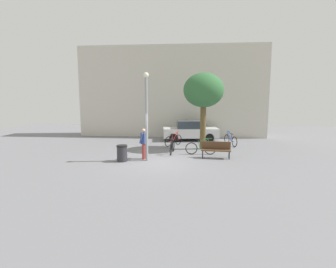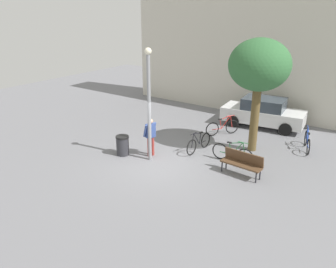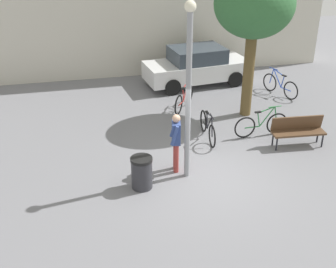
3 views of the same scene
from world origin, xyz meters
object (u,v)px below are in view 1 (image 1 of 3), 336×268
person_by_lamppost (144,142)px  bicycle_red (173,140)px  bicycle_green (201,148)px  bicycle_black (172,147)px  parked_car_white (190,131)px  lamppost (146,111)px  bicycle_blue (230,140)px  trash_bin (122,153)px  park_bench (216,148)px  plaza_tree (204,91)px

person_by_lamppost → bicycle_red: 4.33m
bicycle_green → bicycle_red: (-1.82, 2.64, 0.00)m
bicycle_black → parked_car_white: parked_car_white is taller
bicycle_red → lamppost: bearing=-103.8°
bicycle_blue → bicycle_green: bearing=-124.4°
person_by_lamppost → trash_bin: size_ratio=1.94×
bicycle_green → bicycle_red: same height
bicycle_red → parked_car_white: bearing=64.3°
park_bench → plaza_tree: bearing=104.2°
bicycle_red → parked_car_white: 2.67m
lamppost → park_bench: lamppost is taller
park_bench → bicycle_black: bearing=158.2°
park_bench → trash_bin: (-4.97, -1.24, -0.11)m
bicycle_black → bicycle_green: bearing=-5.4°
lamppost → bicycle_green: (2.91, 1.79, -2.24)m
lamppost → person_by_lamppost: 1.70m
person_by_lamppost → park_bench: (3.93, 0.61, -0.42)m
lamppost → parked_car_white: (2.23, 6.80, -1.85)m
bicycle_green → bicycle_black: same height
plaza_tree → trash_bin: plaza_tree is taller
person_by_lamppost → plaza_tree: bearing=43.7°
bicycle_red → parked_car_white: parked_car_white is taller
person_by_lamppost → trash_bin: bearing=-148.8°
trash_bin → plaza_tree: bearing=41.0°
parked_car_white → bicycle_blue: bearing=-34.0°
person_by_lamppost → trash_bin: person_by_lamppost is taller
park_bench → bicycle_green: size_ratio=0.90×
bicycle_blue → bicycle_black: size_ratio=0.95×
plaza_tree → bicycle_black: size_ratio=2.70×
bicycle_green → parked_car_white: 5.07m
park_bench → bicycle_green: bearing=133.4°
plaza_tree → bicycle_green: bearing=-95.2°
person_by_lamppost → park_bench: 4.00m
bicycle_blue → parked_car_white: (-2.81, 1.89, 0.39)m
bicycle_green → trash_bin: bearing=-153.5°
plaza_tree → parked_car_white: plaza_tree is taller
bicycle_red → bicycle_black: size_ratio=0.84×
parked_car_white → lamppost: bearing=-108.2°
park_bench → bicycle_green: bicycle_green is taller
park_bench → bicycle_blue: size_ratio=0.95×
bicycle_green → trash_bin: 4.67m
bicycle_black → trash_bin: (-2.46, -2.25, 0.05)m
lamppost → bicycle_black: bearing=58.5°
lamppost → trash_bin: 2.55m
plaza_tree → bicycle_red: (-1.98, 0.95, -3.35)m
bicycle_blue → person_by_lamppost: bearing=-139.0°
bicycle_red → bicycle_black: same height
lamppost → bicycle_green: size_ratio=2.55×
bicycle_blue → bicycle_red: size_ratio=1.13×
lamppost → bicycle_black: size_ratio=2.55×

